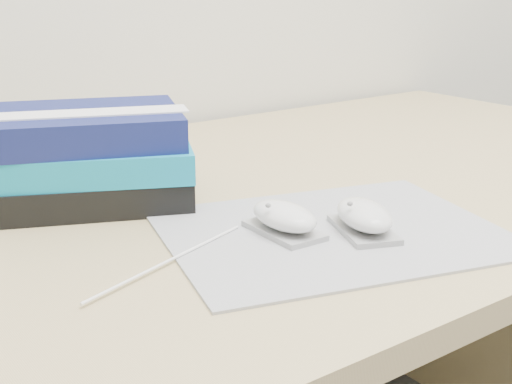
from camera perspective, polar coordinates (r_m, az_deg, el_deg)
desk at (r=1.07m, az=-3.06°, el=-11.05°), size 1.60×0.80×0.73m
mousepad at (r=0.79m, az=6.07°, el=-3.18°), size 0.42×0.37×0.00m
mouse_rear at (r=0.77m, az=2.27°, el=-2.14°), size 0.05×0.09×0.04m
mouse_front at (r=0.78m, az=8.64°, el=-2.02°), size 0.08×0.11×0.04m
usb_cable at (r=0.70m, az=-6.95°, el=-5.46°), size 0.22×0.08×0.00m
book_stack at (r=0.90m, az=-12.96°, el=2.82°), size 0.29×0.26×0.11m
pouch at (r=0.98m, az=-14.58°, el=3.55°), size 0.14×0.11×0.10m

